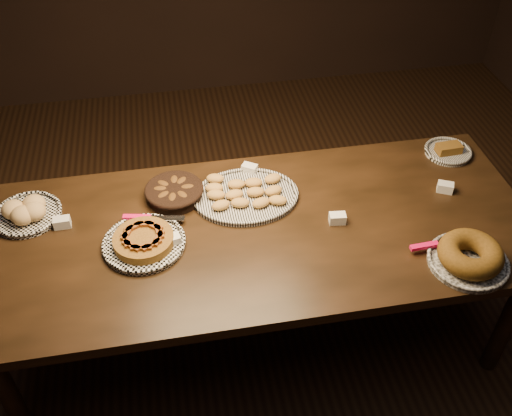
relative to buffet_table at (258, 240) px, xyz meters
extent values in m
plane|color=black|center=(0.00, 0.00, -0.68)|extent=(5.00, 5.00, 0.00)
cube|color=black|center=(0.00, 0.00, 0.05)|extent=(2.40, 1.00, 0.05)
cylinder|color=black|center=(-1.08, -0.38, -0.33)|extent=(0.08, 0.08, 0.70)
cylinder|color=black|center=(1.08, -0.38, -0.33)|extent=(0.08, 0.08, 0.70)
cylinder|color=black|center=(-1.08, 0.38, -0.33)|extent=(0.08, 0.08, 0.70)
cylinder|color=black|center=(1.08, 0.38, -0.33)|extent=(0.08, 0.08, 0.70)
torus|color=white|center=(-0.48, -0.02, 0.09)|extent=(0.34, 0.34, 0.02)
cylinder|color=#4F2F0F|center=(-0.48, -0.02, 0.11)|extent=(0.33, 0.33, 0.04)
cube|color=#622C10|center=(-0.42, -0.05, 0.13)|extent=(0.06, 0.09, 0.01)
cube|color=#622C10|center=(-0.42, -0.01, 0.13)|extent=(0.04, 0.09, 0.01)
cube|color=#622C10|center=(-0.44, 0.03, 0.13)|extent=(0.08, 0.08, 0.01)
cube|color=#622C10|center=(-0.47, 0.05, 0.13)|extent=(0.09, 0.03, 0.01)
cube|color=#622C10|center=(-0.52, 0.04, 0.13)|extent=(0.09, 0.06, 0.01)
cube|color=#622C10|center=(-0.54, 0.01, 0.13)|extent=(0.06, 0.09, 0.01)
cube|color=#622C10|center=(-0.55, -0.03, 0.13)|extent=(0.04, 0.09, 0.01)
cube|color=#622C10|center=(-0.53, -0.07, 0.13)|extent=(0.08, 0.08, 0.01)
cube|color=#622C10|center=(-0.49, -0.09, 0.13)|extent=(0.09, 0.03, 0.01)
cube|color=#622C10|center=(-0.45, -0.08, 0.13)|extent=(0.09, 0.06, 0.01)
cube|color=#FF0C59|center=(-0.51, 0.13, 0.10)|extent=(0.12, 0.05, 0.02)
cube|color=silver|center=(-0.38, 0.10, 0.10)|extent=(0.15, 0.06, 0.00)
torus|color=black|center=(-0.02, 0.20, 0.09)|extent=(0.38, 0.38, 0.02)
ellipsoid|color=olive|center=(-0.14, 0.14, 0.11)|extent=(0.09, 0.07, 0.04)
ellipsoid|color=olive|center=(-0.06, 0.14, 0.11)|extent=(0.09, 0.07, 0.04)
ellipsoid|color=olive|center=(0.03, 0.12, 0.11)|extent=(0.09, 0.07, 0.04)
ellipsoid|color=olive|center=(0.11, 0.13, 0.11)|extent=(0.09, 0.07, 0.04)
ellipsoid|color=olive|center=(-0.15, 0.21, 0.11)|extent=(0.09, 0.07, 0.04)
ellipsoid|color=olive|center=(-0.07, 0.20, 0.11)|extent=(0.09, 0.07, 0.04)
ellipsoid|color=olive|center=(0.02, 0.20, 0.11)|extent=(0.09, 0.06, 0.04)
ellipsoid|color=olive|center=(0.10, 0.19, 0.11)|extent=(0.09, 0.07, 0.04)
ellipsoid|color=olive|center=(-0.16, 0.26, 0.11)|extent=(0.09, 0.07, 0.04)
ellipsoid|color=olive|center=(-0.05, 0.27, 0.11)|extent=(0.09, 0.06, 0.04)
ellipsoid|color=olive|center=(0.03, 0.27, 0.11)|extent=(0.09, 0.06, 0.04)
ellipsoid|color=olive|center=(0.12, 0.28, 0.11)|extent=(0.09, 0.07, 0.04)
ellipsoid|color=olive|center=(-0.14, 0.33, 0.11)|extent=(0.09, 0.07, 0.04)
torus|color=black|center=(0.79, -0.35, 0.09)|extent=(0.32, 0.32, 0.02)
torus|color=brown|center=(0.79, -0.35, 0.13)|extent=(0.32, 0.32, 0.09)
cube|color=#FF0C59|center=(0.64, -0.25, 0.10)|extent=(0.12, 0.03, 0.02)
cube|color=silver|center=(0.77, -0.25, 0.10)|extent=(0.15, 0.04, 0.00)
cylinder|color=black|center=(-0.34, 0.26, 0.10)|extent=(0.30, 0.30, 0.06)
torus|color=black|center=(-0.34, 0.26, 0.12)|extent=(0.26, 0.26, 0.02)
ellipsoid|color=#311C09|center=(-0.28, 0.26, 0.12)|extent=(0.08, 0.04, 0.04)
ellipsoid|color=#311C09|center=(-0.30, 0.31, 0.12)|extent=(0.08, 0.09, 0.04)
ellipsoid|color=#311C09|center=(-0.33, 0.32, 0.12)|extent=(0.05, 0.08, 0.04)
ellipsoid|color=#311C09|center=(-0.38, 0.30, 0.12)|extent=(0.09, 0.09, 0.04)
ellipsoid|color=#311C09|center=(-0.40, 0.27, 0.12)|extent=(0.08, 0.05, 0.04)
ellipsoid|color=#311C09|center=(-0.38, 0.22, 0.12)|extent=(0.09, 0.08, 0.04)
ellipsoid|color=#311C09|center=(-0.35, 0.20, 0.12)|extent=(0.06, 0.08, 0.04)
ellipsoid|color=#311C09|center=(-0.30, 0.21, 0.12)|extent=(0.08, 0.09, 0.04)
torus|color=white|center=(-0.98, 0.25, 0.09)|extent=(0.30, 0.30, 0.02)
ellipsoid|color=tan|center=(-1.03, 0.24, 0.13)|extent=(0.10, 0.10, 0.08)
ellipsoid|color=tan|center=(-0.94, 0.26, 0.13)|extent=(0.10, 0.10, 0.08)
ellipsoid|color=tan|center=(-0.98, 0.20, 0.13)|extent=(0.10, 0.10, 0.08)
ellipsoid|color=tan|center=(-0.94, 0.22, 0.13)|extent=(0.10, 0.10, 0.08)
torus|color=black|center=(1.02, 0.36, 0.09)|extent=(0.23, 0.23, 0.02)
cube|color=#4F2F0F|center=(1.02, 0.36, 0.11)|extent=(0.12, 0.07, 0.04)
cube|color=white|center=(-0.37, -0.03, 0.10)|extent=(0.08, 0.06, 0.04)
cube|color=white|center=(0.03, 0.38, 0.10)|extent=(0.08, 0.08, 0.04)
cube|color=white|center=(0.34, -0.03, 0.10)|extent=(0.07, 0.05, 0.04)
cube|color=white|center=(-0.82, 0.16, 0.10)|extent=(0.07, 0.05, 0.04)
cube|color=white|center=(0.88, 0.09, 0.10)|extent=(0.08, 0.07, 0.04)
camera|label=1|loc=(-0.32, -1.72, 1.77)|focal=40.00mm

